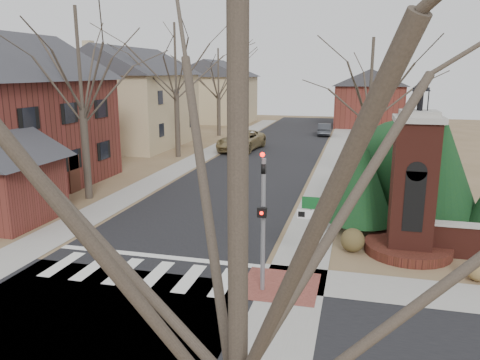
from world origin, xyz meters
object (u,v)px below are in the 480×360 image
(traffic_signal_pole, at_px, (263,211))
(brick_gate_monument, at_px, (412,197))
(pickup_truck, at_px, (241,140))
(distant_car, at_px, (324,129))
(sign_post, at_px, (310,221))

(traffic_signal_pole, relative_size, brick_gate_monument, 0.69)
(traffic_signal_pole, bearing_deg, brick_gate_monument, 43.24)
(pickup_truck, bearing_deg, distant_car, 67.54)
(traffic_signal_pole, height_order, sign_post, traffic_signal_pole)
(sign_post, relative_size, pickup_truck, 0.44)
(traffic_signal_pole, xyz_separation_m, brick_gate_monument, (4.70, 4.42, -0.42))
(pickup_truck, height_order, distant_car, pickup_truck)
(brick_gate_monument, height_order, pickup_truck, brick_gate_monument)
(pickup_truck, bearing_deg, sign_post, -65.11)
(traffic_signal_pole, xyz_separation_m, sign_post, (1.29, 1.41, -0.64))
(traffic_signal_pole, relative_size, pickup_truck, 0.73)
(brick_gate_monument, relative_size, pickup_truck, 1.04)
(traffic_signal_pole, bearing_deg, sign_post, 47.57)
(brick_gate_monument, xyz_separation_m, distant_car, (-5.60, 33.06, -1.52))
(traffic_signal_pole, height_order, brick_gate_monument, brick_gate_monument)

